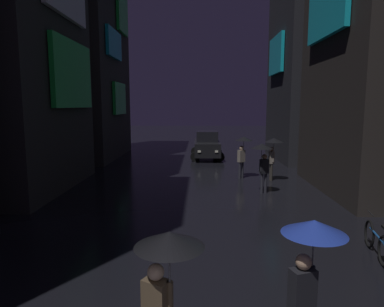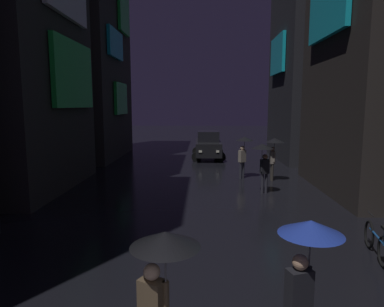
{
  "view_description": "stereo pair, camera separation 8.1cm",
  "coord_description": "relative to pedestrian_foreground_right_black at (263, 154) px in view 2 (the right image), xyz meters",
  "views": [
    {
      "loc": [
        0.27,
        -2.07,
        3.69
      ],
      "look_at": [
        0.0,
        9.36,
        2.07
      ],
      "focal_mm": 32.0,
      "sensor_mm": 36.0,
      "label": 1
    },
    {
      "loc": [
        0.35,
        -2.07,
        3.69
      ],
      "look_at": [
        0.0,
        9.36,
        2.07
      ],
      "focal_mm": 32.0,
      "sensor_mm": 36.0,
      "label": 2
    }
  ],
  "objects": [
    {
      "name": "pedestrian_foreground_left_black",
      "position": [
        0.95,
        2.45,
        0.0
      ],
      "size": [
        0.9,
        0.9,
        2.12
      ],
      "color": "#38332D",
      "rests_on": "ground"
    },
    {
      "name": "bicycle_parked_at_storefront",
      "position": [
        1.73,
        -6.0,
        -1.28
      ],
      "size": [
        0.39,
        1.8,
        0.96
      ],
      "color": "black",
      "rests_on": "ground"
    },
    {
      "name": "pedestrian_midstreet_left_blue",
      "position": [
        -1.06,
        -9.55,
        0.0
      ],
      "size": [
        0.9,
        0.9,
        2.12
      ],
      "color": "#2D2D38",
      "rests_on": "ground"
    },
    {
      "name": "pedestrian_near_crossing_black",
      "position": [
        -3.04,
        -9.99,
        0.0
      ],
      "size": [
        0.9,
        0.9,
        2.12
      ],
      "color": "black",
      "rests_on": "ground"
    },
    {
      "name": "pedestrian_foreground_right_black",
      "position": [
        0.0,
        0.0,
        0.0
      ],
      "size": [
        0.9,
        0.9,
        2.12
      ],
      "color": "#2D2D38",
      "rests_on": "ground"
    },
    {
      "name": "car_distant",
      "position": [
        -2.11,
        9.55,
        -0.74
      ],
      "size": [
        2.29,
        4.17,
        1.92
      ],
      "color": "black",
      "rests_on": "ground"
    },
    {
      "name": "pedestrian_far_right_black",
      "position": [
        -0.43,
        3.09,
        0.0
      ],
      "size": [
        0.9,
        0.9,
        2.12
      ],
      "color": "#2D2D38",
      "rests_on": "ground"
    },
    {
      "name": "building_left_far",
      "position": [
        -10.34,
        10.1,
        6.44
      ],
      "size": [
        4.25,
        8.22,
        16.2
      ],
      "color": "#33302D",
      "rests_on": "ground"
    }
  ]
}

